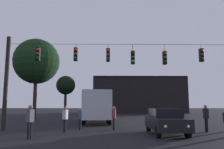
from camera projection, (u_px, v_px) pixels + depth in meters
name	position (u px, v px, depth m)	size (l,w,h in m)	color
ground_plane	(115.00, 118.00, 28.17)	(168.00, 168.00, 0.00)	black
overhead_signal_span	(121.00, 72.00, 15.67)	(16.36, 0.44, 6.58)	black
city_bus	(96.00, 104.00, 23.40)	(3.29, 11.15, 3.00)	#B7BCC6
car_near_right	(166.00, 121.00, 13.25)	(1.82, 4.35, 1.52)	black
pedestrian_crossing_left	(80.00, 117.00, 15.66)	(0.27, 0.38, 1.51)	black
pedestrian_crossing_right	(206.00, 116.00, 14.35)	(0.24, 0.36, 1.74)	black
pedestrian_near_bus	(114.00, 117.00, 15.53)	(0.30, 0.40, 1.62)	black
pedestrian_trailing	(65.00, 117.00, 14.26)	(0.32, 0.41, 1.64)	black
pedestrian_far_side	(30.00, 119.00, 11.39)	(0.34, 0.42, 1.74)	black
corner_building	(138.00, 95.00, 48.09)	(18.82, 9.56, 7.43)	black
tree_left_silhouette	(37.00, 62.00, 28.21)	(5.76, 5.76, 10.11)	#2D2116
tree_behind_building	(66.00, 85.00, 44.20)	(3.77, 3.77, 7.49)	black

